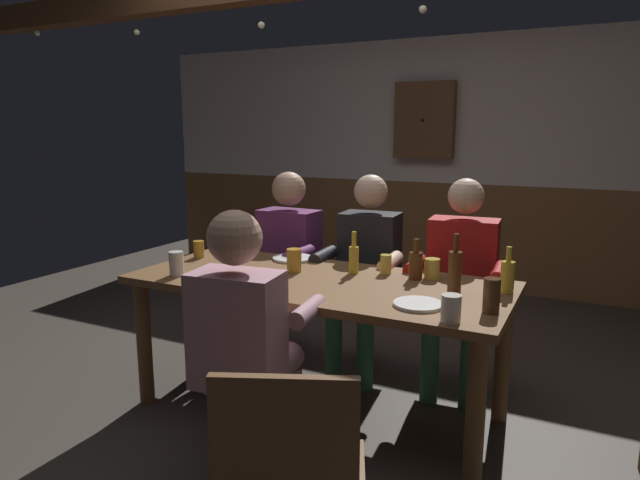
# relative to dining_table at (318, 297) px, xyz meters

# --- Properties ---
(ground_plane) EXTENTS (7.70, 7.70, 0.00)m
(ground_plane) POSITION_rel_dining_table_xyz_m (0.00, 0.05, -0.64)
(ground_plane) COLOR #423A33
(back_wall_upper) EXTENTS (6.42, 0.12, 1.34)m
(back_wall_upper) POSITION_rel_dining_table_xyz_m (0.00, 2.86, 1.03)
(back_wall_upper) COLOR silver
(back_wall_wainscot) EXTENTS (6.42, 0.12, 1.00)m
(back_wall_wainscot) POSITION_rel_dining_table_xyz_m (0.00, 2.86, -0.14)
(back_wall_wainscot) COLOR brown
(back_wall_wainscot) RESTS_ON ground_plane
(dining_table) EXTENTS (1.95, 0.85, 0.74)m
(dining_table) POSITION_rel_dining_table_xyz_m (0.00, 0.00, 0.00)
(dining_table) COLOR brown
(dining_table) RESTS_ON ground_plane
(person_0) EXTENTS (0.55, 0.54, 1.23)m
(person_0) POSITION_rel_dining_table_xyz_m (-0.59, 0.65, 0.04)
(person_0) COLOR #6B2D66
(person_0) RESTS_ON ground_plane
(person_1) EXTENTS (0.51, 0.55, 1.23)m
(person_1) POSITION_rel_dining_table_xyz_m (0.00, 0.65, 0.03)
(person_1) COLOR black
(person_1) RESTS_ON ground_plane
(person_2) EXTENTS (0.55, 0.53, 1.23)m
(person_2) POSITION_rel_dining_table_xyz_m (0.59, 0.65, 0.03)
(person_2) COLOR #AD1919
(person_2) RESTS_ON ground_plane
(person_3) EXTENTS (0.53, 0.55, 1.19)m
(person_3) POSITION_rel_dining_table_xyz_m (-0.01, -0.65, 0.02)
(person_3) COLOR #B78493
(person_3) RESTS_ON ground_plane
(plate_0) EXTENTS (0.22, 0.22, 0.01)m
(plate_0) POSITION_rel_dining_table_xyz_m (0.60, -0.21, 0.11)
(plate_0) COLOR white
(plate_0) RESTS_ON dining_table
(plate_1) EXTENTS (0.24, 0.24, 0.01)m
(plate_1) POSITION_rel_dining_table_xyz_m (-0.33, 0.33, 0.11)
(plate_1) COLOR white
(plate_1) RESTS_ON dining_table
(bottle_0) EXTENTS (0.07, 0.07, 0.21)m
(bottle_0) POSITION_rel_dining_table_xyz_m (0.45, 0.22, 0.18)
(bottle_0) COLOR #593314
(bottle_0) RESTS_ON dining_table
(bottle_1) EXTENTS (0.05, 0.05, 0.23)m
(bottle_1) POSITION_rel_dining_table_xyz_m (0.12, 0.20, 0.18)
(bottle_1) COLOR gold
(bottle_1) RESTS_ON dining_table
(bottle_2) EXTENTS (0.06, 0.06, 0.22)m
(bottle_2) POSITION_rel_dining_table_xyz_m (0.91, 0.18, 0.18)
(bottle_2) COLOR gold
(bottle_2) RESTS_ON dining_table
(bottle_3) EXTENTS (0.06, 0.06, 0.30)m
(bottle_3) POSITION_rel_dining_table_xyz_m (0.71, 0.00, 0.21)
(bottle_3) COLOR #593314
(bottle_3) RESTS_ON dining_table
(pint_glass_0) EXTENTS (0.08, 0.08, 0.13)m
(pint_glass_0) POSITION_rel_dining_table_xyz_m (-0.70, -0.27, 0.16)
(pint_glass_0) COLOR white
(pint_glass_0) RESTS_ON dining_table
(pint_glass_1) EXTENTS (0.06, 0.06, 0.10)m
(pint_glass_1) POSITION_rel_dining_table_xyz_m (0.28, 0.26, 0.15)
(pint_glass_1) COLOR #E5C64C
(pint_glass_1) RESTS_ON dining_table
(pint_glass_2) EXTENTS (0.07, 0.07, 0.10)m
(pint_glass_2) POSITION_rel_dining_table_xyz_m (-0.87, 0.12, 0.15)
(pint_glass_2) COLOR gold
(pint_glass_2) RESTS_ON dining_table
(pint_glass_3) EXTENTS (0.08, 0.08, 0.13)m
(pint_glass_3) POSITION_rel_dining_table_xyz_m (-0.18, 0.08, 0.16)
(pint_glass_3) COLOR gold
(pint_glass_3) RESTS_ON dining_table
(pint_glass_4) EXTENTS (0.08, 0.08, 0.11)m
(pint_glass_4) POSITION_rel_dining_table_xyz_m (0.78, -0.35, 0.16)
(pint_glass_4) COLOR white
(pint_glass_4) RESTS_ON dining_table
(pint_glass_5) EXTENTS (0.07, 0.07, 0.15)m
(pint_glass_5) POSITION_rel_dining_table_xyz_m (0.90, -0.16, 0.17)
(pint_glass_5) COLOR #4C2D19
(pint_glass_5) RESTS_ON dining_table
(pint_glass_6) EXTENTS (0.08, 0.08, 0.10)m
(pint_glass_6) POSITION_rel_dining_table_xyz_m (0.52, 0.28, 0.15)
(pint_glass_6) COLOR #E5C64C
(pint_glass_6) RESTS_ON dining_table
(wall_dart_cabinet) EXTENTS (0.56, 0.15, 0.70)m
(wall_dart_cabinet) POSITION_rel_dining_table_xyz_m (-0.26, 2.73, 0.95)
(wall_dart_cabinet) COLOR brown
(string_lights) EXTENTS (4.53, 0.04, 0.13)m
(string_lights) POSITION_rel_dining_table_xyz_m (0.00, 0.21, 1.45)
(string_lights) COLOR #F9EAB2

